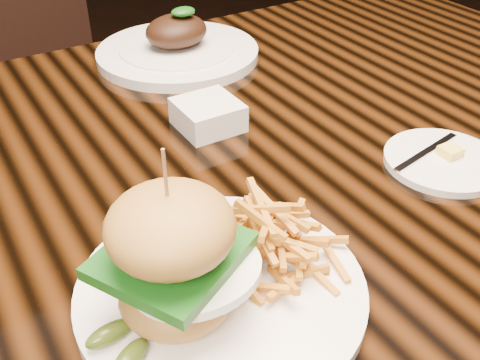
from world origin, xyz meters
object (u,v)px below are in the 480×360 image
burger_plate (216,261)px  chair_far (29,70)px  dining_table (198,196)px  far_dish (178,48)px

burger_plate → chair_far: chair_far is taller
dining_table → far_dish: size_ratio=5.48×
dining_table → burger_plate: burger_plate is taller
burger_plate → chair_far: 1.17m
chair_far → far_dish: bearing=-81.8°
burger_plate → far_dish: 0.59m
dining_table → chair_far: bearing=92.7°
dining_table → burger_plate: (-0.11, -0.25, 0.13)m
dining_table → chair_far: (-0.04, 0.89, -0.13)m
dining_table → burger_plate: size_ratio=5.69×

